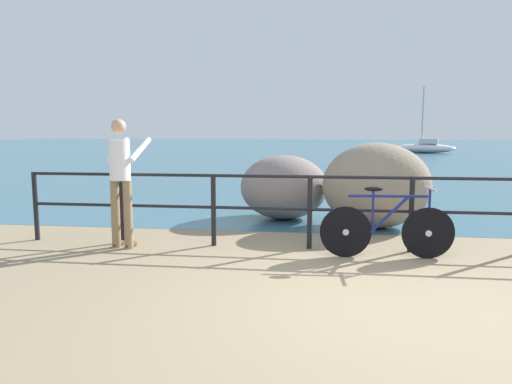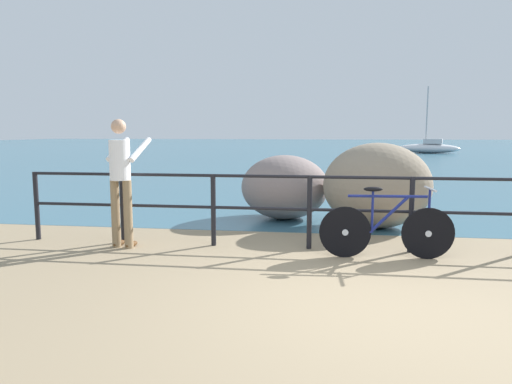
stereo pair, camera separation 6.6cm
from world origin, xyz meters
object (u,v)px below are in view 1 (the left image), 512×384
at_px(bicycle, 387,228).
at_px(breakwater_boulder_left, 284,187).
at_px(sailboat, 424,148).
at_px(breakwater_boulder_main, 376,185).
at_px(person_at_railing, 121,177).

bearing_deg(bicycle, breakwater_boulder_left, 116.85).
distance_m(breakwater_boulder_left, sailboat, 28.97).
bearing_deg(breakwater_boulder_main, person_at_railing, -152.85).
xyz_separation_m(breakwater_boulder_left, sailboat, (8.54, 27.68, -0.17)).
bearing_deg(sailboat, bicycle, 93.19).
bearing_deg(person_at_railing, breakwater_boulder_left, -29.90).
distance_m(bicycle, sailboat, 31.05).
bearing_deg(breakwater_boulder_left, person_at_railing, -129.68).
relative_size(breakwater_boulder_main, breakwater_boulder_left, 1.11).
xyz_separation_m(bicycle, person_at_railing, (-3.57, 0.07, 0.60)).
relative_size(person_at_railing, breakwater_boulder_main, 0.99).
relative_size(breakwater_boulder_left, sailboat, 0.33).
xyz_separation_m(bicycle, sailboat, (7.04, 30.24, 0.03)).
height_order(person_at_railing, sailboat, sailboat).
distance_m(breakwater_boulder_main, sailboat, 29.14).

